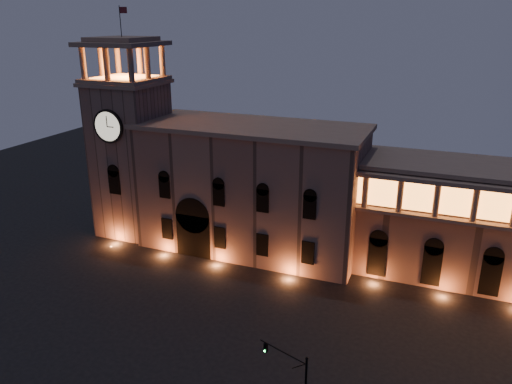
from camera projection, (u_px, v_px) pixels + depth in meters
ground at (189, 335)px, 51.34m from camera, size 160.00×160.00×0.00m
government_building at (251, 188)px, 68.39m from camera, size 30.80×12.80×17.60m
clock_tower at (131, 151)px, 72.75m from camera, size 9.80×9.80×32.40m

